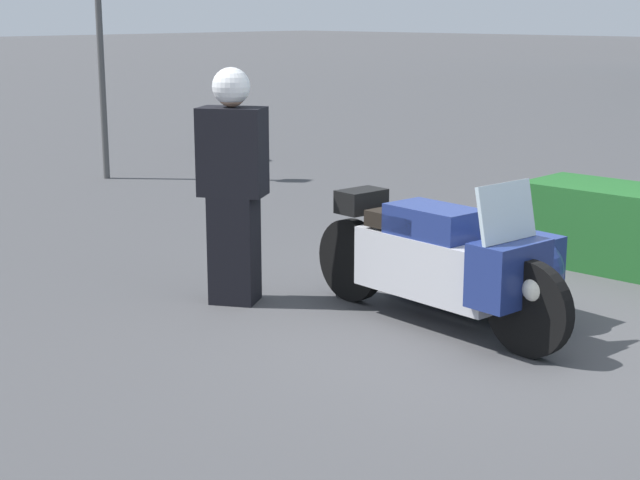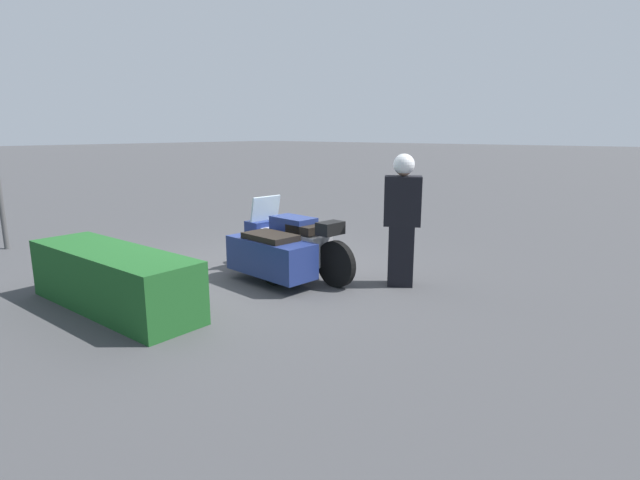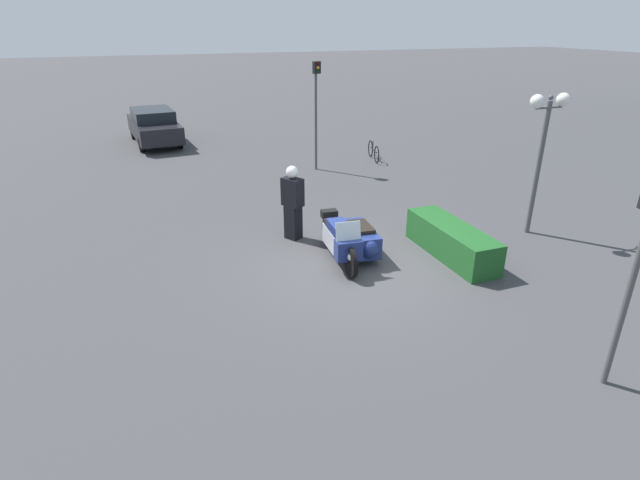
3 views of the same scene
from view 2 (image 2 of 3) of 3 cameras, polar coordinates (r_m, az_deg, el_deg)
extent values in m
plane|color=#424244|center=(7.89, -7.00, -3.72)|extent=(160.00, 160.00, 0.00)
cylinder|color=black|center=(8.30, -7.13, -0.53)|extent=(0.67, 0.16, 0.67)
cylinder|color=black|center=(7.05, 1.83, -2.76)|extent=(0.67, 0.16, 0.67)
cylinder|color=black|center=(7.19, -5.33, -3.10)|extent=(0.53, 0.15, 0.52)
cube|color=#B7B7BC|center=(7.62, -3.03, -0.65)|extent=(1.27, 0.53, 0.45)
cube|color=navy|center=(7.55, -3.05, 1.75)|extent=(0.71, 0.46, 0.24)
cube|color=black|center=(7.36, -1.57, 1.32)|extent=(0.53, 0.44, 0.12)
cube|color=navy|center=(8.12, -6.37, 0.75)|extent=(0.37, 0.59, 0.44)
cube|color=silver|center=(8.01, -6.24, 3.61)|extent=(0.16, 0.55, 0.40)
sphere|color=white|center=(8.30, -7.35, 0.51)|extent=(0.18, 0.18, 0.18)
cube|color=navy|center=(7.20, -5.64, -1.90)|extent=(1.44, 0.69, 0.50)
sphere|color=navy|center=(7.64, -8.51, -0.94)|extent=(0.47, 0.47, 0.47)
cube|color=black|center=(7.13, -5.69, 0.36)|extent=(0.81, 0.54, 0.09)
cube|color=black|center=(7.01, 1.18, 1.35)|extent=(0.27, 0.40, 0.18)
cube|color=black|center=(7.22, 9.21, -1.72)|extent=(0.46, 0.45, 0.87)
cube|color=black|center=(7.07, 9.43, 4.43)|extent=(0.59, 0.52, 0.69)
sphere|color=tan|center=(7.02, 9.56, 8.18)|extent=(0.24, 0.24, 0.24)
sphere|color=white|center=(7.02, 9.57, 8.51)|extent=(0.30, 0.30, 0.30)
cube|color=#1E5623|center=(6.70, -22.57, -4.18)|extent=(2.73, 0.80, 0.75)
camera|label=1|loc=(14.43, -0.45, 12.79)|focal=55.00mm
camera|label=3|loc=(17.60, -18.60, 21.08)|focal=28.00mm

